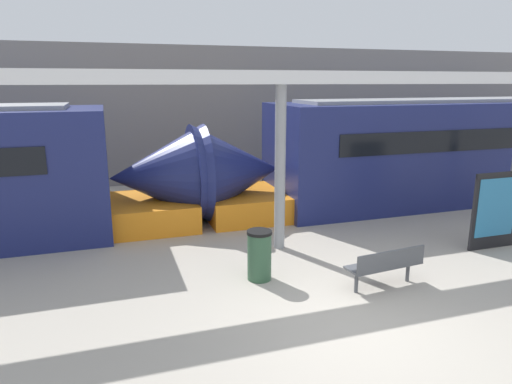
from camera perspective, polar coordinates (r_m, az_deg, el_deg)
The scene contains 8 objects.
ground_plane at distance 7.56m, azimuth 12.14°, elevation -16.18°, with size 60.00×60.00×0.00m, color #A8A093.
station_wall at distance 17.49m, azimuth -6.83°, elevation 9.57°, with size 56.00×0.20×5.00m, color gray.
train_left at distance 16.31m, azimuth 24.21°, elevation 4.71°, with size 17.50×2.93×3.20m.
bench_near at distance 8.76m, azimuth 15.98°, elevation -8.62°, with size 1.52×0.59×0.78m.
trash_bin at distance 8.80m, azimuth 0.42°, elevation -7.88°, with size 0.48×0.48×0.98m.
poster_board at distance 11.60m, azimuth 27.69°, elevation -2.05°, with size 1.24×0.07×1.77m.
support_column_near at distance 10.10m, azimuth 3.03°, elevation 2.86°, with size 0.24×0.24×3.66m, color gray.
canopy_beam at distance 9.92m, azimuth 3.17°, elevation 14.12°, with size 28.00×0.60×0.28m, color silver.
Camera 1 is at (-3.44, -5.60, 3.73)m, focal length 32.00 mm.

